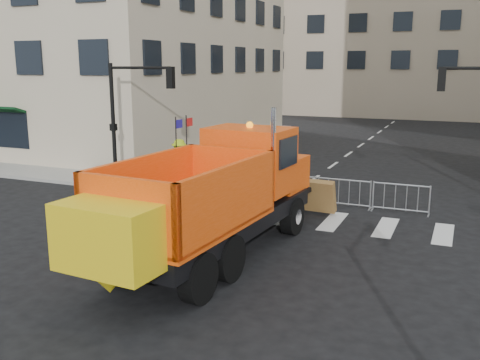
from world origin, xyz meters
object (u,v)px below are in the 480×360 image
at_px(cop_a, 271,190).
at_px(cop_b, 250,192).
at_px(cop_c, 263,179).
at_px(worker, 180,160).
at_px(plow_truck, 212,195).

bearing_deg(cop_a, cop_b, 1.46).
xyz_separation_m(cop_b, cop_c, (-0.11, 1.63, 0.14)).
bearing_deg(cop_b, cop_a, -151.88).
xyz_separation_m(cop_a, worker, (-5.43, 2.92, 0.23)).
xyz_separation_m(cop_a, cop_b, (-0.70, -0.34, -0.07)).
bearing_deg(worker, cop_b, -50.64).
bearing_deg(plow_truck, cop_c, 12.28).
xyz_separation_m(plow_truck, cop_b, (-0.79, 4.71, -1.04)).
bearing_deg(cop_b, worker, -32.35).
xyz_separation_m(plow_truck, worker, (-5.51, 7.96, -0.74)).
bearing_deg(cop_b, plow_truck, 101.78).
height_order(cop_c, worker, worker).
height_order(cop_a, cop_b, cop_a).
distance_m(cop_b, cop_c, 1.64).
height_order(plow_truck, cop_c, plow_truck).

